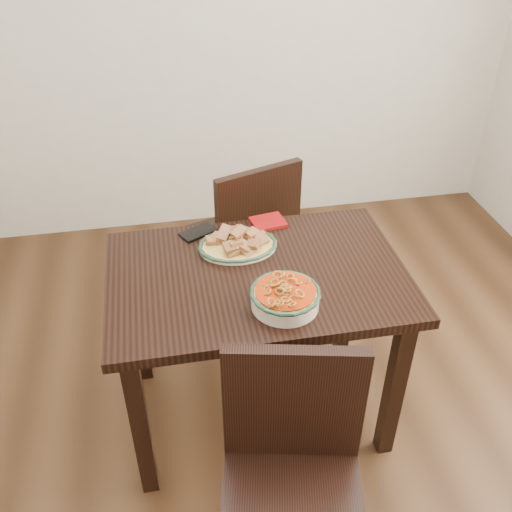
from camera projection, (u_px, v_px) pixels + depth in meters
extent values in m
plane|color=#321E0F|center=(284.00, 429.00, 2.41)|extent=(3.50, 3.50, 0.00)
cube|color=beige|center=(218.00, 9.00, 3.05)|extent=(3.50, 0.10, 2.60)
cube|color=black|center=(257.00, 277.00, 2.08)|extent=(1.09, 0.72, 0.04)
cube|color=black|center=(140.00, 426.00, 2.00)|extent=(0.06, 0.06, 0.71)
cube|color=black|center=(394.00, 388.00, 2.14)|extent=(0.06, 0.06, 0.71)
cube|color=black|center=(137.00, 317.00, 2.46)|extent=(0.06, 0.06, 0.71)
cube|color=black|center=(346.00, 292.00, 2.60)|extent=(0.06, 0.06, 0.71)
cube|color=black|center=(240.00, 238.00, 2.82)|extent=(0.54, 0.54, 0.04)
cube|color=black|center=(253.00, 248.00, 3.14)|extent=(0.04, 0.04, 0.41)
cube|color=black|center=(197.00, 267.00, 3.01)|extent=(0.04, 0.04, 0.41)
cube|color=black|center=(286.00, 281.00, 2.91)|extent=(0.04, 0.04, 0.41)
cube|color=black|center=(226.00, 303.00, 2.77)|extent=(0.04, 0.04, 0.41)
cube|color=black|center=(259.00, 214.00, 2.55)|extent=(0.41, 0.18, 0.44)
cube|color=black|center=(292.00, 509.00, 1.67)|extent=(0.50, 0.50, 0.04)
cube|color=black|center=(239.00, 497.00, 1.94)|extent=(0.04, 0.04, 0.41)
cube|color=black|center=(339.00, 499.00, 1.93)|extent=(0.04, 0.04, 0.41)
cube|color=black|center=(294.00, 403.00, 1.68)|extent=(0.42, 0.13, 0.44)
ellipsoid|color=beige|center=(238.00, 246.00, 2.19)|extent=(0.30, 0.22, 0.02)
ellipsoid|color=gold|center=(238.00, 245.00, 2.18)|extent=(0.29, 0.21, 0.01)
torus|color=#183623|center=(238.00, 245.00, 2.18)|extent=(0.23, 0.23, 0.01)
cylinder|color=beige|center=(285.00, 299.00, 1.90)|extent=(0.23, 0.23, 0.06)
torus|color=#183621|center=(285.00, 292.00, 1.89)|extent=(0.24, 0.24, 0.02)
cylinder|color=#A12A07|center=(285.00, 291.00, 1.88)|extent=(0.20, 0.20, 0.01)
cube|color=black|center=(198.00, 232.00, 2.27)|extent=(0.16, 0.13, 0.01)
cube|color=maroon|center=(268.00, 222.00, 2.34)|extent=(0.15, 0.13, 0.01)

